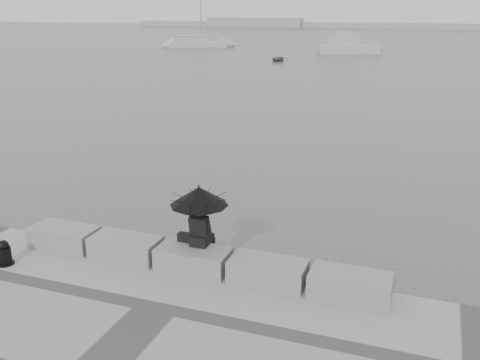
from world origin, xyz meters
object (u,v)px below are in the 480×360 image
at_px(mooring_bollard, 4,255).
at_px(sailboat_left, 198,44).
at_px(dinghy, 278,59).
at_px(motor_cruiser, 349,47).
at_px(seated_person, 199,202).

xyz_separation_m(mooring_bollard, sailboat_left, (-26.92, 69.90, -0.23)).
bearing_deg(dinghy, motor_cruiser, 64.79).
height_order(sailboat_left, motor_cruiser, sailboat_left).
relative_size(seated_person, motor_cruiser, 0.16).
bearing_deg(motor_cruiser, sailboat_left, 151.33).
bearing_deg(motor_cruiser, seated_person, -104.15).
bearing_deg(seated_person, dinghy, 101.65).
distance_m(mooring_bollard, sailboat_left, 74.91).
xyz_separation_m(motor_cruiser, dinghy, (-5.94, -13.84, -0.63)).
relative_size(seated_person, sailboat_left, 0.11).
height_order(seated_person, sailboat_left, sailboat_left).
distance_m(seated_person, dinghy, 52.83).
bearing_deg(sailboat_left, motor_cruiser, -38.93).
bearing_deg(dinghy, mooring_bollard, -82.28).
bearing_deg(sailboat_left, mooring_bollard, -99.64).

